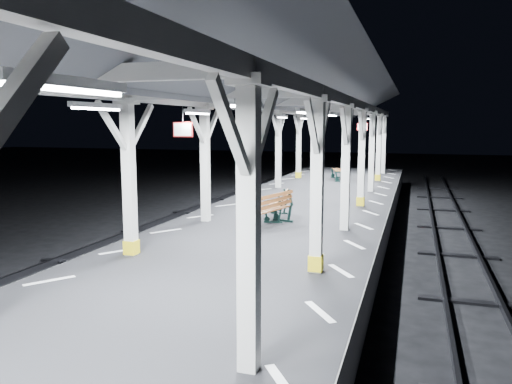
% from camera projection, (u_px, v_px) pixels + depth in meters
% --- Properties ---
extents(ground, '(120.00, 120.00, 0.00)m').
position_uv_depth(ground, '(174.00, 352.00, 8.35)').
color(ground, black).
rests_on(ground, ground).
extents(platform, '(6.00, 50.00, 1.00)m').
position_uv_depth(platform, '(173.00, 324.00, 8.28)').
color(platform, black).
rests_on(platform, ground).
extents(hazard_stripes_left, '(1.00, 48.00, 0.01)m').
position_uv_depth(hazard_stripes_left, '(50.00, 281.00, 8.95)').
color(hazard_stripes_left, silver).
rests_on(hazard_stripes_left, platform).
extents(hazard_stripes_right, '(1.00, 48.00, 0.01)m').
position_uv_depth(hazard_stripes_right, '(320.00, 312.00, 7.47)').
color(hazard_stripes_right, silver).
rests_on(hazard_stripes_right, platform).
extents(canopy, '(5.40, 49.00, 4.65)m').
position_uv_depth(canopy, '(167.00, 74.00, 7.72)').
color(canopy, silver).
rests_on(canopy, platform).
extents(bench_mid, '(0.77, 1.56, 0.81)m').
position_uv_depth(bench_mid, '(279.00, 204.00, 14.83)').
color(bench_mid, black).
rests_on(bench_mid, platform).
extents(bench_far, '(1.09, 1.88, 0.96)m').
position_uv_depth(bench_far, '(271.00, 208.00, 13.58)').
color(bench_far, black).
rests_on(bench_far, platform).
extents(bench_extra, '(1.13, 1.94, 0.99)m').
position_uv_depth(bench_extra, '(341.00, 169.00, 25.07)').
color(bench_extra, black).
rests_on(bench_extra, platform).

